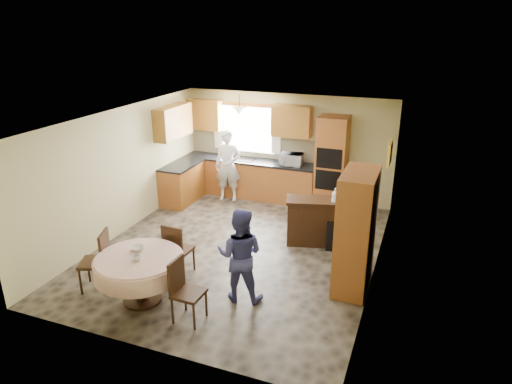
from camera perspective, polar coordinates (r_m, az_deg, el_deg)
The scene contains 36 objects.
floor at distance 8.70m, azimuth -2.22°, elevation -7.15°, with size 5.00×6.00×0.01m, color brown.
ceiling at distance 7.86m, azimuth -2.47°, elevation 9.21°, with size 5.00×6.00×0.01m, color white.
wall_back at distance 10.89m, azimuth 3.88°, elevation 5.66°, with size 5.00×0.02×2.50m, color tan.
wall_front at distance 5.81m, azimuth -14.15°, elevation -8.92°, with size 5.00×0.02×2.50m, color tan.
wall_left at distance 9.42m, azimuth -16.49°, elevation 2.44°, with size 0.02×6.00×2.50m, color tan.
wall_right at distance 7.63m, azimuth 15.23°, elevation -1.70°, with size 0.02×6.00×2.50m, color tan.
window at distance 11.11m, azimuth -1.08°, elevation 7.87°, with size 1.40×0.03×1.10m, color white.
curtain_left at distance 11.35m, azimuth -4.73°, elevation 8.33°, with size 0.22×0.02×1.15m, color white.
curtain_right at distance 10.80m, azimuth 2.54°, elevation 7.75°, with size 0.22×0.02×1.15m, color white.
base_cab_back at distance 11.12m, azimuth -0.86°, elevation 1.67°, with size 3.30×0.60×0.88m, color #B25F2F.
counter_back at distance 10.98m, azimuth -0.88°, elevation 3.94°, with size 3.30×0.64×0.04m, color black.
base_cab_left at distance 10.92m, azimuth -9.22°, elevation 1.03°, with size 0.60×1.20×0.88m, color #B25F2F.
counter_left at distance 10.78m, azimuth -9.36°, elevation 3.34°, with size 0.64×1.20×0.04m, color black.
backsplash at distance 11.17m, azimuth -0.33°, elevation 5.72°, with size 3.30×0.02×0.55m, color beige.
wall_cab_left at distance 11.35m, azimuth -6.37°, elevation 9.61°, with size 0.85×0.33×0.72m, color #BE7F2F.
wall_cab_right at distance 10.54m, azimuth 4.49°, elevation 8.83°, with size 0.90×0.33×0.72m, color #BE7F2F.
wall_cab_side at distance 10.60m, azimuth -10.31°, elevation 8.63°, with size 0.33×1.20×0.72m, color #BE7F2F.
oven_tower at distance 10.38m, azimuth 9.43°, elevation 3.59°, with size 0.66×0.62×2.12m, color #B25F2F.
oven_upper at distance 10.03m, azimuth 9.12°, elevation 4.14°, with size 0.56×0.01×0.45m, color black.
oven_lower at distance 10.19m, azimuth 8.96°, elevation 1.44°, with size 0.56×0.01×0.45m, color black.
pendant at distance 10.57m, azimuth -2.09°, elevation 10.08°, with size 0.36×0.36×0.18m, color beige.
sideboard at distance 8.83m, azimuth 7.67°, elevation -3.83°, with size 1.19×0.49×0.85m, color #39240F.
space_heater at distance 8.71m, azimuth 10.25°, elevation -5.35°, with size 0.42×0.29×0.57m, color black.
cupboard at distance 7.29m, azimuth 12.37°, elevation -4.88°, with size 0.51×1.02×1.95m, color #B25F2F.
dining_table at distance 7.15m, azimuth -14.36°, elevation -9.03°, with size 1.33×1.33×0.76m.
chair_left at distance 7.68m, azimuth -19.06°, elevation -7.77°, with size 0.55×0.55×0.99m.
chair_back at distance 7.75m, azimuth -9.94°, elevation -6.82°, with size 0.42×0.42×0.94m.
chair_right at distance 6.66m, azimuth -9.04°, elevation -11.67°, with size 0.42×0.42×0.95m.
framed_picture at distance 8.81m, azimuth 16.37°, elevation 4.67°, with size 0.06×0.53×0.44m.
microwave at distance 10.56m, azimuth 4.43°, elevation 4.09°, with size 0.50×0.34×0.28m, color silver.
person_sink at distance 10.79m, azimuth -3.51°, elevation 3.30°, with size 0.62×0.41×1.70m, color silver.
person_dining at distance 6.93m, azimuth -2.00°, elevation -7.89°, with size 0.73×0.56×1.49m, color navy.
bowl_sideboard at distance 8.72m, azimuth 5.81°, elevation -0.84°, with size 0.20×0.20×0.05m, color #B2B2B2.
bottle_sideboard at distance 8.55m, azimuth 9.85°, elevation -0.52°, with size 0.12×0.12×0.32m, color silver.
cup_table at distance 6.96m, azimuth -14.68°, elevation -7.93°, with size 0.12×0.12×0.10m, color #B2B2B2.
bowl_table at distance 7.26m, azimuth -14.60°, elevation -6.81°, with size 0.20×0.20×0.06m, color #B2B2B2.
Camera 1 is at (3.05, -7.07, 4.05)m, focal length 32.00 mm.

